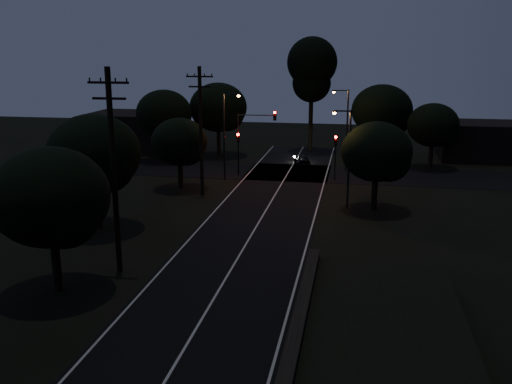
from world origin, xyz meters
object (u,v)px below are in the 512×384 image
(streetlight_c, at_px, (347,152))
(car, at_px, (302,160))
(signal_right, at_px, (336,149))
(signal_left, at_px, (238,146))
(streetlight_b, at_px, (345,124))
(streetlight_a, at_px, (226,130))
(utility_pole_mid, at_px, (114,169))
(signal_mast, at_px, (256,131))
(utility_pole_far, at_px, (201,129))
(tall_pine, at_px, (312,69))

(streetlight_c, xyz_separation_m, car, (-4.88, 16.00, -3.79))
(signal_right, bearing_deg, streetlight_c, -82.98)
(signal_left, distance_m, streetlight_b, 10.84)
(signal_left, distance_m, streetlight_a, 2.77)
(utility_pole_mid, xyz_separation_m, signal_mast, (3.09, 24.99, -1.40))
(utility_pole_mid, bearing_deg, signal_left, 86.79)
(signal_mast, height_order, car, signal_mast)
(utility_pole_far, relative_size, tall_pine, 0.79)
(utility_pole_mid, bearing_deg, utility_pole_far, 90.00)
(utility_pole_mid, distance_m, tall_pine, 40.78)
(utility_pole_far, bearing_deg, streetlight_b, 46.70)
(utility_pole_mid, xyz_separation_m, streetlight_b, (11.31, 29.00, -1.10))
(signal_mast, bearing_deg, signal_right, -0.03)
(streetlight_c, bearing_deg, signal_right, 97.02)
(signal_left, xyz_separation_m, streetlight_c, (10.43, -9.99, 1.51))
(signal_mast, distance_m, streetlight_b, 9.15)
(signal_left, relative_size, streetlight_a, 0.51)
(streetlight_b, height_order, car, streetlight_b)
(signal_right, distance_m, signal_mast, 7.66)
(utility_pole_mid, bearing_deg, streetlight_b, 68.70)
(signal_left, height_order, streetlight_a, streetlight_a)
(signal_right, relative_size, car, 1.24)
(utility_pole_mid, relative_size, signal_mast, 1.76)
(utility_pole_far, distance_m, streetlight_c, 12.05)
(tall_pine, bearing_deg, streetlight_b, -68.62)
(utility_pole_mid, bearing_deg, car, 77.37)
(signal_left, distance_m, signal_mast, 2.26)
(streetlight_a, relative_size, streetlight_c, 1.07)
(tall_pine, bearing_deg, signal_right, -76.51)
(streetlight_c, bearing_deg, signal_left, 136.24)
(utility_pole_far, height_order, signal_right, utility_pole_far)
(signal_left, distance_m, signal_right, 9.20)
(signal_left, relative_size, streetlight_c, 0.55)
(streetlight_a, height_order, streetlight_c, streetlight_a)
(utility_pole_mid, relative_size, streetlight_c, 1.47)
(streetlight_b, relative_size, car, 2.43)
(signal_right, distance_m, streetlight_b, 4.45)
(utility_pole_far, distance_m, signal_right, 13.53)
(signal_mast, height_order, streetlight_c, streetlight_c)
(utility_pole_far, xyz_separation_m, signal_right, (10.60, 7.99, -2.65))
(car, bearing_deg, tall_pine, -104.64)
(streetlight_c, height_order, car, streetlight_c)
(utility_pole_mid, xyz_separation_m, signal_left, (1.40, 24.99, -2.90))
(utility_pole_far, distance_m, signal_left, 8.53)
(signal_left, bearing_deg, streetlight_b, 22.05)
(signal_right, xyz_separation_m, streetlight_c, (1.23, -9.99, 1.51))
(utility_pole_mid, relative_size, tall_pine, 0.83)
(car, bearing_deg, utility_pole_mid, 63.06)
(signal_left, relative_size, streetlight_b, 0.51)
(signal_mast, xyz_separation_m, streetlight_b, (8.22, 4.01, 0.30))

